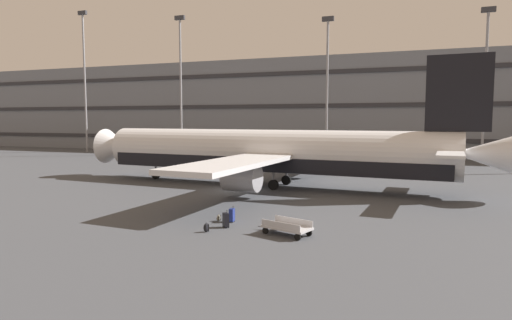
{
  "coord_description": "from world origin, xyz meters",
  "views": [
    {
      "loc": [
        14.95,
        -35.05,
        6.22
      ],
      "look_at": [
        2.89,
        -2.53,
        3.0
      ],
      "focal_mm": 30.86,
      "sensor_mm": 36.0,
      "label": 1
    }
  ],
  "objects_px": {
    "backpack_large": "(206,228)",
    "baggage_cart": "(287,227)",
    "backpack_silver": "(219,218)",
    "suitcase_black": "(226,220)",
    "suitcase_orange": "(232,215)",
    "airliner": "(271,153)"
  },
  "relations": [
    {
      "from": "baggage_cart",
      "to": "suitcase_black",
      "type": "bearing_deg",
      "value": 174.67
    },
    {
      "from": "suitcase_black",
      "to": "baggage_cart",
      "type": "bearing_deg",
      "value": -5.33
    },
    {
      "from": "backpack_silver",
      "to": "baggage_cart",
      "type": "relative_size",
      "value": 0.14
    },
    {
      "from": "airliner",
      "to": "suitcase_black",
      "type": "height_order",
      "value": "airliner"
    },
    {
      "from": "backpack_large",
      "to": "baggage_cart",
      "type": "height_order",
      "value": "baggage_cart"
    },
    {
      "from": "backpack_silver",
      "to": "baggage_cart",
      "type": "bearing_deg",
      "value": -19.0
    },
    {
      "from": "backpack_silver",
      "to": "suitcase_orange",
      "type": "bearing_deg",
      "value": 4.37
    },
    {
      "from": "suitcase_black",
      "to": "baggage_cart",
      "type": "xyz_separation_m",
      "value": [
        3.76,
        -0.35,
        -0.02
      ]
    },
    {
      "from": "airliner",
      "to": "backpack_silver",
      "type": "xyz_separation_m",
      "value": [
        1.38,
        -14.3,
        -2.9
      ]
    },
    {
      "from": "backpack_large",
      "to": "baggage_cart",
      "type": "xyz_separation_m",
      "value": [
        4.35,
        0.97,
        0.18
      ]
    },
    {
      "from": "suitcase_orange",
      "to": "backpack_silver",
      "type": "relative_size",
      "value": 2.1
    },
    {
      "from": "backpack_large",
      "to": "baggage_cart",
      "type": "relative_size",
      "value": 0.16
    },
    {
      "from": "suitcase_orange",
      "to": "baggage_cart",
      "type": "height_order",
      "value": "suitcase_orange"
    },
    {
      "from": "suitcase_orange",
      "to": "baggage_cart",
      "type": "xyz_separation_m",
      "value": [
        3.98,
        -1.73,
        -0.01
      ]
    },
    {
      "from": "backpack_silver",
      "to": "backpack_large",
      "type": "xyz_separation_m",
      "value": [
        0.49,
        -2.64,
        0.04
      ]
    },
    {
      "from": "baggage_cart",
      "to": "suitcase_orange",
      "type": "bearing_deg",
      "value": 156.48
    },
    {
      "from": "airliner",
      "to": "suitcase_orange",
      "type": "height_order",
      "value": "airliner"
    },
    {
      "from": "suitcase_black",
      "to": "backpack_silver",
      "type": "relative_size",
      "value": 2.13
    },
    {
      "from": "baggage_cart",
      "to": "backpack_silver",
      "type": "bearing_deg",
      "value": 161.0
    },
    {
      "from": "airliner",
      "to": "suitcase_orange",
      "type": "xyz_separation_m",
      "value": [
        2.24,
        -14.23,
        -2.66
      ]
    },
    {
      "from": "suitcase_orange",
      "to": "airliner",
      "type": "bearing_deg",
      "value": 98.95
    },
    {
      "from": "airliner",
      "to": "backpack_large",
      "type": "relative_size",
      "value": 71.8
    }
  ]
}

